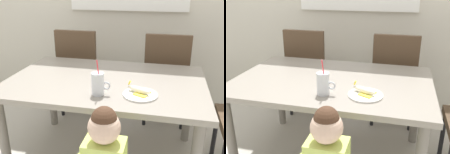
% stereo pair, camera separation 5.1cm
% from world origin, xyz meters
% --- Properties ---
extents(dining_table, '(1.49, 0.97, 0.71)m').
position_xyz_m(dining_table, '(0.00, 0.00, 0.62)').
color(dining_table, gray).
rests_on(dining_table, ground).
extents(dining_chair_left, '(0.44, 0.44, 0.96)m').
position_xyz_m(dining_chair_left, '(-0.46, 0.70, 0.54)').
color(dining_chair_left, '#4C3826').
rests_on(dining_chair_left, ground).
extents(dining_chair_right, '(0.44, 0.44, 0.96)m').
position_xyz_m(dining_chair_right, '(0.45, 0.70, 0.54)').
color(dining_chair_right, '#4C3826').
rests_on(dining_chair_right, ground).
extents(milk_cup, '(0.13, 0.08, 0.25)m').
position_xyz_m(milk_cup, '(0.02, -0.28, 0.78)').
color(milk_cup, silver).
rests_on(milk_cup, dining_table).
extents(snack_plate, '(0.23, 0.23, 0.01)m').
position_xyz_m(snack_plate, '(0.29, -0.24, 0.72)').
color(snack_plate, white).
rests_on(snack_plate, dining_table).
extents(peeled_banana, '(0.17, 0.14, 0.07)m').
position_xyz_m(peeled_banana, '(0.28, -0.22, 0.74)').
color(peeled_banana, '#F4EAC6').
rests_on(peeled_banana, snack_plate).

